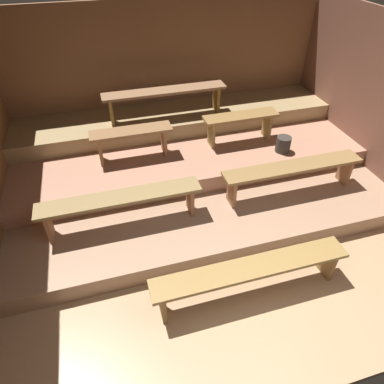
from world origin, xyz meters
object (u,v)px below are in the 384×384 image
Objects in this scene: bench_middle_left at (132,137)px; bench_lower_right at (293,170)px; bench_middle_right at (240,121)px; pail_middle at (283,144)px; bench_floor_center at (251,271)px; bench_lower_left at (121,201)px; bench_upper_center at (165,95)px.

bench_lower_right is at bearing -29.24° from bench_middle_left.
bench_middle_left and bench_middle_right have the same top height.
pail_middle is (0.21, 0.69, -0.00)m from bench_lower_right.
bench_lower_left reaches higher than bench_floor_center.
bench_floor_center is at bearing -69.70° from bench_middle_left.
bench_upper_center reaches higher than bench_middle_right.
bench_lower_right is 1.70× the size of bench_middle_left.
bench_lower_left is 2.43m from bench_lower_right.
bench_lower_right is 1.01× the size of bench_upper_center.
bench_floor_center is 1.78m from bench_lower_right.
bench_middle_left reaches higher than bench_lower_left.
bench_middle_left reaches higher than bench_lower_right.
bench_lower_left is 2.20m from bench_upper_center.
bench_middle_left is 1.02m from bench_upper_center.
bench_floor_center is at bearing -46.05° from bench_lower_left.
bench_middle_left is 1.76m from bench_middle_right.
pail_middle is (1.62, -1.19, -0.53)m from bench_upper_center.
bench_upper_center reaches higher than bench_middle_left.
bench_lower_left is 2.42m from bench_middle_right.
pail_middle is (2.65, 0.69, -0.00)m from bench_lower_left.
bench_middle_right is at bearing 0.00° from bench_middle_left.
bench_lower_left is at bearing -118.62° from bench_upper_center.
bench_lower_left is at bearing -165.45° from pail_middle.
bench_upper_center is at bearing 61.38° from bench_lower_left.
bench_lower_right reaches higher than bench_floor_center.
bench_lower_left is 1.70× the size of bench_middle_right.
bench_lower_right is (1.18, 1.30, 0.26)m from bench_floor_center.
bench_lower_left is at bearing -105.97° from bench_middle_left.
bench_lower_right is 1.70× the size of bench_middle_right.
bench_middle_right is at bearing 105.97° from bench_lower_right.
bench_middle_left reaches higher than pail_middle.
bench_middle_right is (-0.34, 1.17, 0.24)m from bench_lower_right.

